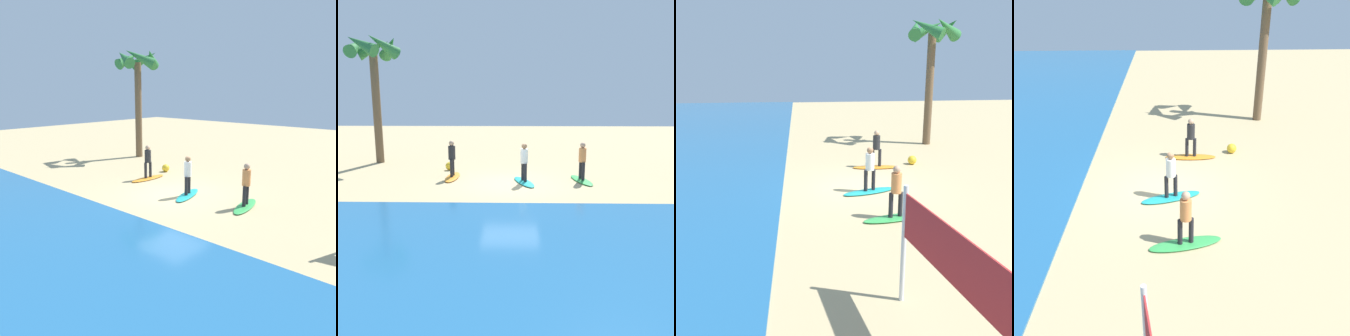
# 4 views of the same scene
# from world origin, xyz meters

# --- Properties ---
(ground_plane) EXTENTS (60.00, 60.00, 0.00)m
(ground_plane) POSITION_xyz_m (0.00, 0.00, 0.00)
(ground_plane) COLOR tan
(surfboard_green) EXTENTS (0.99, 2.17, 0.09)m
(surfboard_green) POSITION_xyz_m (-3.15, -0.57, 0.04)
(surfboard_green) COLOR green
(surfboard_green) RESTS_ON ground
(surfer_green) EXTENTS (0.32, 0.45, 1.64)m
(surfer_green) POSITION_xyz_m (-3.15, -0.57, 1.04)
(surfer_green) COLOR #232328
(surfer_green) RESTS_ON surfboard_green
(surfboard_teal) EXTENTS (1.18, 2.17, 0.09)m
(surfboard_teal) POSITION_xyz_m (-0.59, -0.21, 0.04)
(surfboard_teal) COLOR teal
(surfboard_teal) RESTS_ON ground
(surfer_teal) EXTENTS (0.32, 0.44, 1.64)m
(surfer_teal) POSITION_xyz_m (-0.59, -0.21, 1.04)
(surfer_teal) COLOR #232328
(surfer_teal) RESTS_ON surfboard_teal
(surfboard_orange) EXTENTS (0.62, 2.12, 0.09)m
(surfboard_orange) POSITION_xyz_m (2.68, -1.09, 0.04)
(surfboard_orange) COLOR orange
(surfboard_orange) RESTS_ON ground
(surfer_orange) EXTENTS (0.32, 0.46, 1.64)m
(surfer_orange) POSITION_xyz_m (2.68, -1.09, 1.04)
(surfer_orange) COLOR #232328
(surfer_orange) RESTS_ON surfboard_orange
(palm_tree) EXTENTS (2.88, 3.03, 7.03)m
(palm_tree) POSITION_xyz_m (7.44, -4.95, 5.64)
(palm_tree) COLOR brown
(palm_tree) RESTS_ON ground
(beach_ball) EXTENTS (0.41, 0.41, 0.41)m
(beach_ball) POSITION_xyz_m (3.13, -2.89, 0.21)
(beach_ball) COLOR yellow
(beach_ball) RESTS_ON ground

